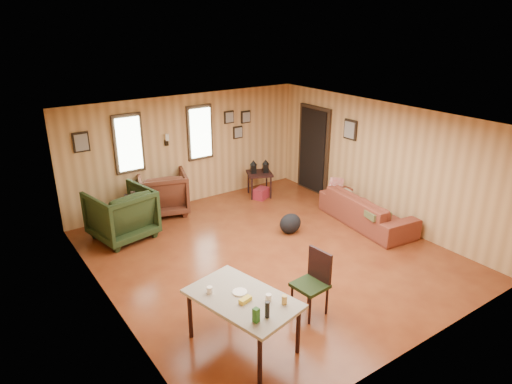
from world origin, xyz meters
TOP-DOWN VIEW (x-y plane):
  - room at (0.17, 0.27)m, footprint 5.54×6.04m
  - sofa at (2.35, -0.10)m, footprint 0.87×2.17m
  - recliner_brown at (-0.75, 2.76)m, footprint 1.20×1.16m
  - recliner_green at (-1.87, 2.10)m, footprint 1.20×1.15m
  - end_table at (-1.38, 2.34)m, footprint 0.73×0.69m
  - side_table at (1.48, 2.38)m, footprint 0.72×0.72m
  - cooler at (1.41, 2.22)m, footprint 0.42×0.37m
  - backpack at (0.84, 0.46)m, footprint 0.54×0.47m
  - sofa_pillows at (2.18, 0.02)m, footprint 0.73×1.72m
  - dining_table at (-1.67, -1.72)m, footprint 1.12×1.54m
  - dining_chair at (-0.47, -1.68)m, footprint 0.46×0.46m

SIDE VIEW (x-z plane):
  - cooler at x=1.41m, z-range 0.00..0.25m
  - backpack at x=0.84m, z-range 0.00..0.39m
  - sofa at x=2.35m, z-range 0.00..0.83m
  - end_table at x=-1.38m, z-range 0.05..0.82m
  - sofa_pillows at x=2.18m, z-range 0.33..0.67m
  - recliner_brown at x=-0.75m, z-range 0.00..1.00m
  - dining_chair at x=-0.47m, z-range 0.06..1.00m
  - recliner_green at x=-1.87m, z-range 0.00..1.06m
  - side_table at x=1.48m, z-range 0.16..1.03m
  - dining_table at x=-1.67m, z-range 0.19..1.10m
  - room at x=0.17m, z-range -0.02..2.43m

